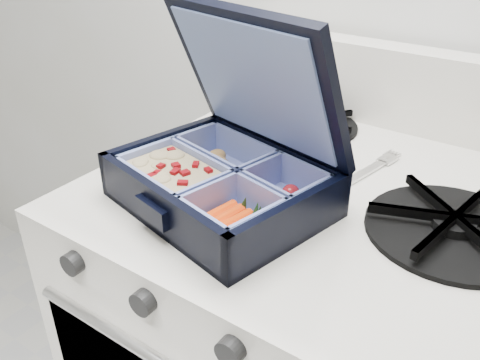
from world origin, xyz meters
The scene contains 4 objects.
bento_box centered at (-0.22, 1.59, 0.85)m, with size 0.24×0.19×0.06m, color black, non-canonical shape.
burner_grate centered at (0.03, 1.69, 0.84)m, with size 0.20×0.20×0.03m, color black.
burner_grate_rear centered at (-0.24, 1.86, 0.83)m, with size 0.16×0.16×0.02m, color black.
fork centered at (-0.11, 1.73, 0.83)m, with size 0.02×0.18×0.01m, color silver, non-canonical shape.
Camera 1 is at (0.10, 1.16, 1.16)m, focal length 38.00 mm.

